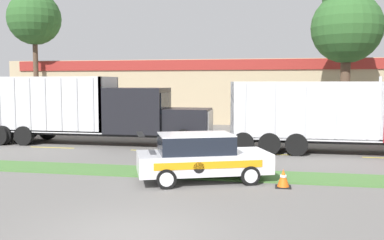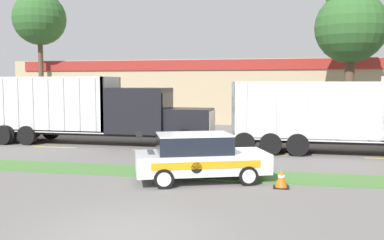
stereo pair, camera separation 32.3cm
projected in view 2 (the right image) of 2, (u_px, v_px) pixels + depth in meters
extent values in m
plane|color=slate|center=(123.00, 235.00, 9.33)|extent=(600.00, 600.00, 0.00)
cube|color=#477538|center=(187.00, 173.00, 15.51)|extent=(120.00, 1.79, 0.06)
cube|color=yellow|center=(55.00, 147.00, 21.95)|extent=(2.40, 0.14, 0.01)
cube|color=yellow|center=(156.00, 151.00, 20.84)|extent=(2.40, 0.14, 0.01)
cube|color=yellow|center=(268.00, 154.00, 19.72)|extent=(2.40, 0.14, 0.01)
cube|color=black|center=(366.00, 141.00, 19.74)|extent=(12.20, 1.30, 0.18)
cylinder|color=silver|center=(382.00, 96.00, 18.71)|extent=(0.14, 0.14, 1.70)
cube|color=silver|center=(304.00, 137.00, 20.30)|extent=(6.67, 2.37, 0.12)
cube|color=silver|center=(378.00, 110.00, 19.51)|extent=(0.16, 2.37, 2.61)
cube|color=silver|center=(236.00, 108.00, 20.86)|extent=(0.16, 2.37, 2.61)
cube|color=silver|center=(306.00, 111.00, 19.11)|extent=(6.67, 0.16, 2.61)
cube|color=silver|center=(304.00, 108.00, 21.26)|extent=(6.67, 0.16, 2.61)
cube|color=#BCBCC1|center=(246.00, 110.00, 19.56)|extent=(0.10, 0.04, 2.48)
cube|color=#BCBCC1|center=(276.00, 111.00, 19.29)|extent=(0.10, 0.04, 2.48)
cube|color=#BCBCC1|center=(306.00, 111.00, 19.01)|extent=(0.10, 0.04, 2.48)
cube|color=#BCBCC1|center=(338.00, 111.00, 18.74)|extent=(0.10, 0.04, 2.48)
cube|color=#BCBCC1|center=(370.00, 112.00, 18.46)|extent=(0.10, 0.04, 2.48)
cylinder|color=black|center=(244.00, 143.00, 19.75)|extent=(1.02, 0.30, 1.02)
cylinder|color=black|center=(248.00, 137.00, 22.02)|extent=(1.02, 0.30, 1.02)
cylinder|color=black|center=(271.00, 144.00, 19.50)|extent=(1.02, 0.30, 1.02)
cylinder|color=black|center=(272.00, 138.00, 21.77)|extent=(1.02, 0.30, 1.02)
cylinder|color=black|center=(298.00, 145.00, 19.26)|extent=(1.02, 0.30, 1.02)
cylinder|color=black|center=(296.00, 138.00, 21.53)|extent=(1.02, 0.30, 1.02)
cube|color=black|center=(106.00, 133.00, 23.06)|extent=(11.54, 1.34, 0.18)
cube|color=black|center=(189.00, 121.00, 22.05)|extent=(2.32, 2.00, 1.29)
cube|color=#B7B7BC|center=(212.00, 121.00, 21.80)|extent=(0.06, 1.70, 1.09)
cube|color=black|center=(140.00, 110.00, 22.56)|extent=(3.04, 2.43, 2.34)
cube|color=black|center=(168.00, 103.00, 22.20)|extent=(0.04, 2.07, 1.05)
cylinder|color=silver|center=(105.00, 94.00, 22.05)|extent=(0.14, 0.14, 1.69)
cube|color=silver|center=(60.00, 129.00, 23.61)|extent=(6.18, 2.43, 0.12)
cube|color=silver|center=(111.00, 104.00, 22.86)|extent=(0.16, 2.43, 2.87)
cube|color=silver|center=(11.00, 103.00, 24.10)|extent=(0.16, 2.43, 2.87)
cube|color=silver|center=(49.00, 104.00, 22.37)|extent=(6.18, 0.16, 2.87)
cube|color=silver|center=(70.00, 102.00, 24.59)|extent=(6.18, 0.16, 2.87)
cube|color=#B2B2B7|center=(3.00, 104.00, 22.82)|extent=(0.10, 0.04, 2.73)
cube|color=#B2B2B7|center=(17.00, 104.00, 22.64)|extent=(0.10, 0.04, 2.73)
cube|color=#B2B2B7|center=(32.00, 104.00, 22.46)|extent=(0.10, 0.04, 2.73)
cube|color=#B2B2B7|center=(48.00, 104.00, 22.28)|extent=(0.10, 0.04, 2.73)
cube|color=#B2B2B7|center=(63.00, 104.00, 22.09)|extent=(0.10, 0.04, 2.73)
cube|color=#B2B2B7|center=(79.00, 105.00, 21.91)|extent=(0.10, 0.04, 2.73)
cube|color=#B2B2B7|center=(95.00, 105.00, 21.73)|extent=(0.10, 0.04, 2.73)
cylinder|color=black|center=(184.00, 140.00, 20.95)|extent=(1.02, 0.30, 1.02)
cylinder|color=black|center=(194.00, 134.00, 23.28)|extent=(1.02, 0.30, 1.02)
cylinder|color=black|center=(7.00, 135.00, 22.98)|extent=(1.02, 0.30, 1.02)
cylinder|color=black|center=(32.00, 130.00, 25.31)|extent=(1.02, 0.30, 1.02)
cylinder|color=black|center=(27.00, 135.00, 22.73)|extent=(1.02, 0.30, 1.02)
cylinder|color=black|center=(51.00, 130.00, 25.06)|extent=(1.02, 0.30, 1.02)
cube|color=silver|center=(16.00, 118.00, 23.91)|extent=(2.35, 2.02, 1.29)
cube|color=#B7B7BC|center=(36.00, 118.00, 23.66)|extent=(0.06, 1.72, 1.10)
cylinder|color=black|center=(3.00, 135.00, 22.80)|extent=(1.03, 0.30, 1.03)
cylinder|color=black|center=(29.00, 130.00, 25.16)|extent=(1.03, 0.30, 1.03)
cube|color=white|center=(202.00, 162.00, 14.38)|extent=(4.76, 3.28, 0.66)
cube|color=black|center=(194.00, 144.00, 14.28)|extent=(2.83, 2.37, 0.60)
cube|color=white|center=(194.00, 134.00, 14.25)|extent=(2.83, 2.37, 0.04)
cube|color=black|center=(139.00, 134.00, 13.96)|extent=(0.71, 1.43, 0.03)
cube|color=orange|center=(207.00, 165.00, 13.46)|extent=(3.28, 1.28, 0.23)
cylinder|color=black|center=(197.00, 168.00, 13.42)|extent=(0.34, 0.14, 0.36)
cylinder|color=black|center=(248.00, 176.00, 13.76)|extent=(0.66, 0.41, 0.63)
cylinder|color=silver|center=(249.00, 177.00, 13.66)|extent=(0.42, 0.17, 0.44)
cylinder|color=black|center=(234.00, 165.00, 15.48)|extent=(0.66, 0.41, 0.63)
cylinder|color=silver|center=(233.00, 165.00, 15.58)|extent=(0.42, 0.17, 0.44)
cylinder|color=black|center=(164.00, 179.00, 13.33)|extent=(0.66, 0.41, 0.63)
cylinder|color=silver|center=(164.00, 180.00, 13.23)|extent=(0.42, 0.17, 0.44)
cylinder|color=black|center=(159.00, 168.00, 15.05)|extent=(0.66, 0.41, 0.63)
cylinder|color=silver|center=(159.00, 167.00, 15.15)|extent=(0.42, 0.17, 0.44)
cube|color=black|center=(281.00, 187.00, 13.50)|extent=(0.49, 0.49, 0.03)
cone|color=#EA5B14|center=(281.00, 178.00, 13.47)|extent=(0.38, 0.38, 0.55)
cylinder|color=white|center=(281.00, 176.00, 13.47)|extent=(0.21, 0.21, 0.07)
cube|color=tan|center=(259.00, 91.00, 38.66)|extent=(41.14, 12.00, 5.14)
cube|color=maroon|center=(255.00, 64.00, 32.58)|extent=(39.09, 0.10, 0.80)
cylinder|color=brown|center=(41.00, 78.00, 35.49)|extent=(0.40, 0.40, 7.36)
sphere|color=#2D5B28|center=(39.00, 19.00, 35.07)|extent=(4.30, 4.30, 4.30)
cylinder|color=brown|center=(349.00, 91.00, 27.27)|extent=(0.62, 0.62, 5.55)
sphere|color=#2D5B28|center=(351.00, 27.00, 26.92)|extent=(4.47, 4.47, 4.47)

